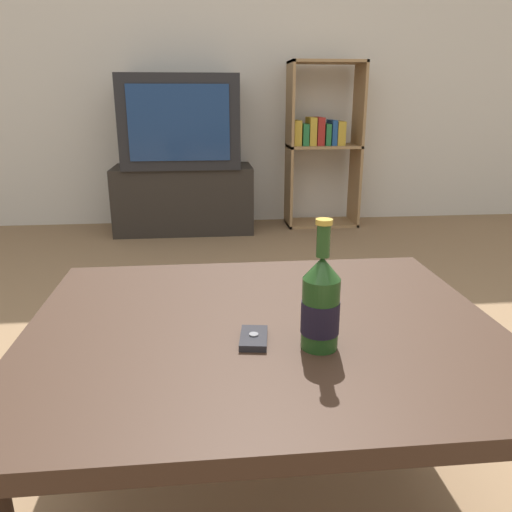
% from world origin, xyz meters
% --- Properties ---
extents(ground_plane, '(12.00, 12.00, 0.00)m').
position_xyz_m(ground_plane, '(0.00, 0.00, 0.00)').
color(ground_plane, '#846647').
extents(back_wall, '(8.00, 0.05, 2.60)m').
position_xyz_m(back_wall, '(0.00, 3.02, 1.30)').
color(back_wall, beige).
rests_on(back_wall, ground_plane).
extents(coffee_table, '(1.04, 0.86, 0.49)m').
position_xyz_m(coffee_table, '(0.00, 0.00, 0.42)').
color(coffee_table, '#332116').
rests_on(coffee_table, ground_plane).
extents(tv_stand, '(1.01, 0.45, 0.48)m').
position_xyz_m(tv_stand, '(-0.29, 2.73, 0.24)').
color(tv_stand, '#28231E').
rests_on(tv_stand, ground_plane).
extents(television, '(0.82, 0.51, 0.64)m').
position_xyz_m(television, '(-0.29, 2.72, 0.80)').
color(television, black).
rests_on(television, tv_stand).
extents(bookshelf, '(0.55, 0.30, 1.23)m').
position_xyz_m(bookshelf, '(0.77, 2.81, 0.65)').
color(bookshelf, '#99754C').
rests_on(bookshelf, ground_plane).
extents(beer_bottle, '(0.08, 0.08, 0.26)m').
position_xyz_m(beer_bottle, '(0.10, -0.12, 0.58)').
color(beer_bottle, '#1E4219').
rests_on(beer_bottle, coffee_table).
extents(cell_phone, '(0.07, 0.10, 0.02)m').
position_xyz_m(cell_phone, '(-0.03, -0.09, 0.50)').
color(cell_phone, '#232328').
rests_on(cell_phone, coffee_table).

